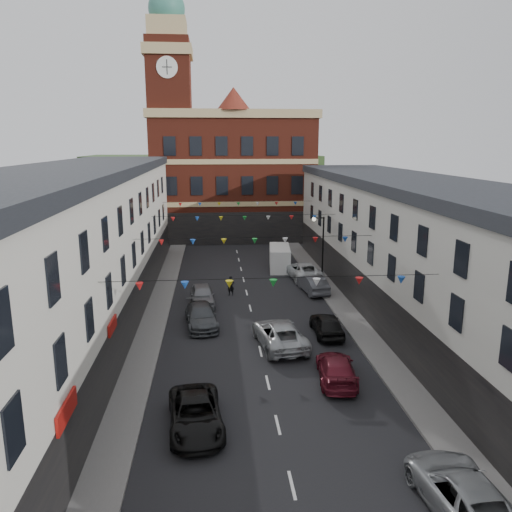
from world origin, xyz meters
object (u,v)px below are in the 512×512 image
object	(u,v)px
car_right_e	(313,284)
car_left_c	(196,414)
car_right_d	(327,324)
car_right_f	(303,270)
white_van	(280,258)
car_right_b	(464,494)
car_left_d	(201,316)
street_lamp	(320,241)
car_left_e	(202,295)
moving_car	(280,334)
pedestrian	(231,286)
car_right_c	(336,369)

from	to	relation	value
car_right_e	car_left_c	bearing A→B (deg)	57.67
car_right_d	car_right_e	size ratio (longest dim) A/B	0.95
car_right_f	white_van	bearing A→B (deg)	-70.73
car_right_b	white_van	size ratio (longest dim) A/B	1.06
car_left_d	car_right_e	bearing A→B (deg)	31.23
street_lamp	car_left_e	bearing A→B (deg)	-154.80
car_right_b	moving_car	xyz separation A→B (m)	(-4.25, 14.60, 0.03)
car_left_c	car_left_d	world-z (taller)	car_left_d
car_right_e	pedestrian	xyz separation A→B (m)	(-6.82, -0.19, 0.07)
car_right_d	pedestrian	size ratio (longest dim) A/B	2.61
car_right_b	pedestrian	bearing A→B (deg)	-78.19
car_left_e	moving_car	size ratio (longest dim) A/B	0.80
car_right_c	pedestrian	size ratio (longest dim) A/B	2.88
street_lamp	white_van	world-z (taller)	street_lamp
car_left_e	moving_car	xyz separation A→B (m)	(4.85, -8.49, 0.02)
car_left_e	car_right_d	distance (m)	10.71
car_left_d	car_right_e	distance (m)	11.50
car_right_c	car_right_d	distance (m)	6.41
car_right_c	moving_car	size ratio (longest dim) A/B	0.83
white_van	street_lamp	bearing A→B (deg)	-58.45
car_left_e	car_right_d	size ratio (longest dim) A/B	1.05
moving_car	white_van	distance (m)	19.14
car_left_d	car_right_d	world-z (taller)	same
car_right_e	street_lamp	bearing A→B (deg)	-121.00
moving_car	pedestrian	size ratio (longest dim) A/B	3.45
moving_car	car_right_b	bearing A→B (deg)	98.45
moving_car	car_left_d	bearing A→B (deg)	-46.06
moving_car	pedestrian	distance (m)	10.98
car_left_e	car_right_f	xyz separation A→B (m)	(9.10, 6.82, 0.02)
car_right_b	car_right_c	xyz separation A→B (m)	(-1.90, 9.80, -0.07)
car_right_e	moving_car	xyz separation A→B (m)	(-4.25, -10.87, 0.04)
car_left_e	car_right_e	bearing A→B (deg)	9.95
car_left_e	car_right_e	xyz separation A→B (m)	(9.10, 2.37, -0.02)
car_right_b	car_right_c	size ratio (longest dim) A/B	1.15
car_right_d	car_right_c	bearing A→B (deg)	81.77
car_left_c	car_right_d	xyz separation A→B (m)	(8.14, 10.23, 0.03)
car_right_b	car_right_d	distance (m)	16.17
moving_car	car_left_e	bearing A→B (deg)	-68.03
moving_car	pedestrian	bearing A→B (deg)	-84.23
car_right_f	car_right_d	bearing A→B (deg)	80.32
white_van	moving_car	bearing A→B (deg)	-91.87
car_right_e	car_right_c	bearing A→B (deg)	75.70
car_left_c	car_right_c	world-z (taller)	car_left_c
street_lamp	moving_car	world-z (taller)	street_lamp
moving_car	white_van	size ratio (longest dim) A/B	1.11
car_right_e	car_right_f	bearing A→B (deg)	-97.39
car_right_e	moving_car	bearing A→B (deg)	61.25
car_left_e	car_right_d	bearing A→B (deg)	-45.21
car_right_c	car_right_d	xyz separation A→B (m)	(0.94, 6.34, 0.04)
white_van	car_left_e	bearing A→B (deg)	-119.46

